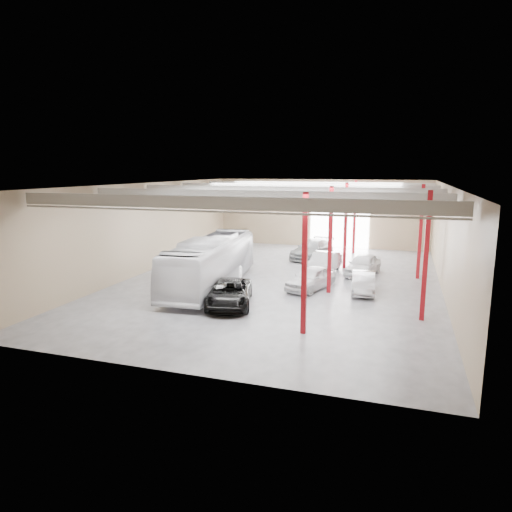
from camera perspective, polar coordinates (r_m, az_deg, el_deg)
The scene contains 8 objects.
depot_shell at distance 32.98m, azimuth 3.67°, elevation 5.43°, with size 22.12×32.12×7.06m.
coach_bus at distance 31.51m, azimuth -5.66°, elevation -0.80°, with size 2.93×12.50×3.48m, color white.
black_sedan at distance 27.39m, azimuth -3.35°, elevation -4.66°, with size 2.54×5.50×1.53m, color black.
car_row_a at distance 31.19m, azimuth 6.87°, elevation -2.77°, with size 1.83×4.56×1.55m, color silver.
car_row_b at distance 36.35m, azimuth 8.52°, elevation -0.82°, with size 1.69×4.84×1.60m, color silver.
car_row_c at distance 41.95m, azimuth 7.03°, elevation 0.85°, with size 2.37×5.82×1.69m, color gray.
car_right_near at distance 30.99m, azimuth 13.27°, elevation -3.24°, with size 1.46×4.18×1.38m, color #B8B8BD.
car_right_far at distance 36.06m, azimuth 13.24°, elevation -1.07°, with size 1.91×4.75×1.62m, color white.
Camera 1 is at (8.24, -31.33, 8.09)m, focal length 32.00 mm.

